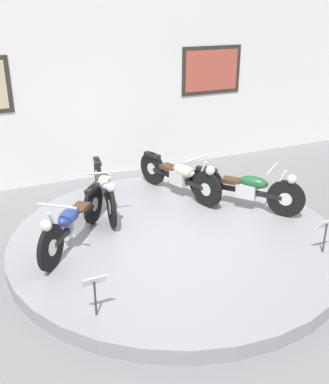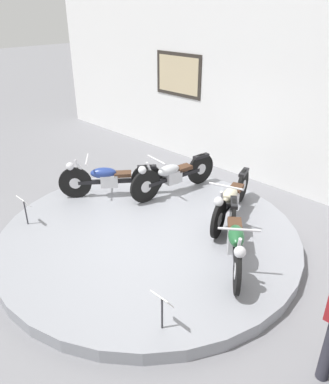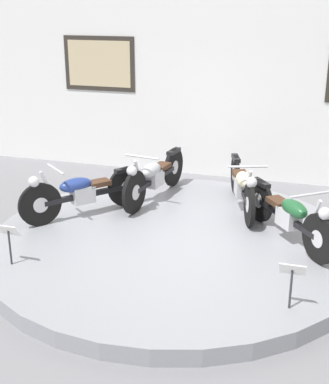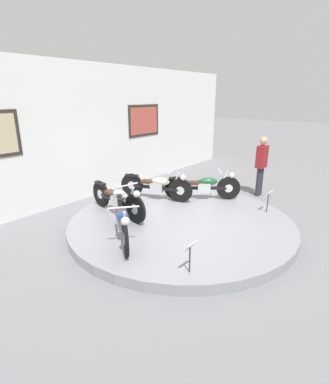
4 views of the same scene
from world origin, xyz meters
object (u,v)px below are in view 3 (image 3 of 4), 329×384
(motorcycle_green, at_px, (289,214))
(info_placard_front_left, at_px, (9,236))
(motorcycle_cream, at_px, (242,185))
(info_placard_front_centre, at_px, (292,276))
(motorcycle_silver, at_px, (154,175))
(motorcycle_blue, at_px, (82,191))

(motorcycle_green, relative_size, info_placard_front_left, 3.08)
(motorcycle_cream, distance_m, info_placard_front_left, 3.43)
(motorcycle_green, bearing_deg, info_placard_front_left, -152.00)
(motorcycle_green, xyz_separation_m, info_placard_front_centre, (0.16, -1.61, -0.00))
(motorcycle_silver, relative_size, info_placard_front_centre, 3.85)
(motorcycle_green, relative_size, info_placard_front_centre, 3.08)
(motorcycle_silver, distance_m, motorcycle_green, 2.31)
(motorcycle_cream, bearing_deg, motorcycle_silver, -179.99)
(motorcycle_blue, distance_m, motorcycle_silver, 1.21)
(motorcycle_cream, height_order, info_placard_front_left, motorcycle_cream)
(motorcycle_silver, bearing_deg, motorcycle_cream, 0.01)
(motorcycle_silver, bearing_deg, info_placard_front_left, -109.80)
(motorcycle_blue, height_order, info_placard_front_centre, motorcycle_blue)
(motorcycle_blue, distance_m, info_placard_front_left, 1.62)
(motorcycle_cream, xyz_separation_m, motorcycle_green, (0.75, -0.95, -0.00))
(motorcycle_blue, relative_size, motorcycle_cream, 0.82)
(motorcycle_blue, bearing_deg, info_placard_front_left, -95.73)
(motorcycle_blue, bearing_deg, motorcycle_cream, 24.02)
(motorcycle_silver, relative_size, motorcycle_green, 1.25)
(motorcycle_blue, height_order, motorcycle_cream, motorcycle_cream)
(motorcycle_silver, distance_m, info_placard_front_centre, 3.42)
(motorcycle_blue, bearing_deg, motorcycle_green, -0.02)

